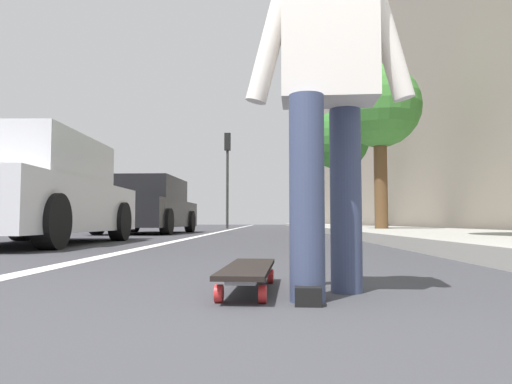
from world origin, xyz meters
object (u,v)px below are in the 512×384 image
at_px(skater_person, 328,75).
at_px(traffic_light, 227,163).
at_px(street_tree_mid, 380,109).
at_px(parked_car_mid, 148,207).
at_px(street_tree_far, 339,141).
at_px(parked_car_near, 33,193).
at_px(pedestrian_distant, 341,205).
at_px(skateboard, 248,271).

height_order(skater_person, traffic_light, traffic_light).
relative_size(skater_person, street_tree_mid, 0.40).
bearing_deg(parked_car_mid, street_tree_far, -47.78).
bearing_deg(parked_car_near, pedestrian_distant, -29.93).
bearing_deg(street_tree_mid, parked_car_mid, 78.50).
relative_size(skateboard, traffic_light, 0.19).
distance_m(parked_car_near, traffic_light, 15.62).
relative_size(parked_car_near, parked_car_mid, 0.92).
height_order(parked_car_near, traffic_light, traffic_light).
bearing_deg(street_tree_far, traffic_light, 50.59).
bearing_deg(skater_person, street_tree_far, -8.68).
bearing_deg(traffic_light, parked_car_mid, 171.66).
bearing_deg(traffic_light, skater_person, -173.87).
bearing_deg(skateboard, skater_person, -113.30).
relative_size(parked_car_mid, traffic_light, 1.04).
height_order(skateboard, traffic_light, traffic_light).
bearing_deg(skater_person, skateboard, 66.70).
xyz_separation_m(skateboard, skater_person, (-0.15, -0.35, 0.84)).
height_order(skater_person, parked_car_near, skater_person).
bearing_deg(skater_person, parked_car_near, 37.98).
distance_m(parked_car_near, parked_car_mid, 6.23).
distance_m(skater_person, parked_car_near, 5.69).
xyz_separation_m(parked_car_mid, traffic_light, (9.15, -1.34, 2.33)).
distance_m(parked_car_near, pedestrian_distant, 11.55).
relative_size(skateboard, pedestrian_distant, 0.54).
bearing_deg(skater_person, traffic_light, 6.13).
bearing_deg(skater_person, pedestrian_distant, -8.86).
bearing_deg(parked_car_mid, traffic_light, -8.34).
relative_size(parked_car_near, traffic_light, 0.95).
bearing_deg(traffic_light, street_tree_far, -129.41).
bearing_deg(street_tree_mid, parked_car_near, 130.11).
bearing_deg(street_tree_far, parked_car_near, 152.83).
relative_size(skater_person, parked_car_near, 0.39).
xyz_separation_m(traffic_light, pedestrian_distant, (-5.37, -4.39, -2.14)).
relative_size(skater_person, traffic_light, 0.37).
height_order(traffic_light, street_tree_far, street_tree_far).
xyz_separation_m(skater_person, street_tree_far, (16.09, -2.46, 2.46)).
distance_m(street_tree_far, pedestrian_distant, 2.97).
bearing_deg(skateboard, street_tree_far, -9.97).
relative_size(skateboard, street_tree_mid, 0.21).
height_order(skater_person, parked_car_mid, skater_person).
bearing_deg(traffic_light, parked_car_near, 174.92).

